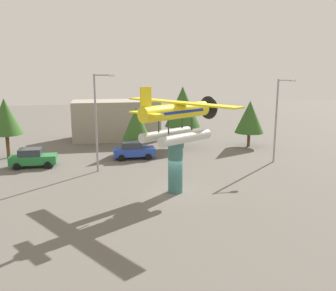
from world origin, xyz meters
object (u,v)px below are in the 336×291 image
at_px(floatplane_monument, 177,118).
at_px(streetlight_secondary, 278,115).
at_px(storefront_building, 116,120).
at_px(tree_center_back, 183,107).
at_px(streetlight_primary, 98,117).
at_px(tree_east, 136,123).
at_px(tree_west, 5,117).
at_px(tree_far_east, 250,117).
at_px(display_pedestal, 175,167).
at_px(car_mid_blue, 133,150).
at_px(car_near_green, 33,158).

relative_size(floatplane_monument, streetlight_secondary, 1.15).
xyz_separation_m(storefront_building, tree_center_back, (7.31, -6.82, 2.28)).
relative_size(streetlight_secondary, storefront_building, 0.74).
relative_size(streetlight_primary, tree_east, 1.72).
bearing_deg(tree_east, storefront_building, 101.60).
distance_m(storefront_building, tree_west, 14.36).
bearing_deg(tree_far_east, tree_west, -178.48).
xyz_separation_m(floatplane_monument, storefront_building, (-3.43, 21.93, -3.09)).
bearing_deg(tree_far_east, display_pedestal, -129.56).
relative_size(display_pedestal, car_mid_blue, 0.93).
bearing_deg(tree_far_east, tree_east, -175.87).
height_order(floatplane_monument, car_near_green, floatplane_monument).
height_order(streetlight_secondary, storefront_building, streetlight_secondary).
height_order(display_pedestal, floatplane_monument, floatplane_monument).
distance_m(car_near_green, tree_far_east, 24.20).
bearing_deg(streetlight_secondary, display_pedestal, -148.76).
distance_m(floatplane_monument, car_mid_blue, 12.03).
relative_size(car_mid_blue, tree_east, 0.84).
distance_m(car_near_green, tree_west, 6.23).
bearing_deg(streetlight_secondary, storefront_building, 134.96).
relative_size(car_near_green, car_mid_blue, 1.00).
height_order(car_near_green, tree_center_back, tree_center_back).
bearing_deg(display_pedestal, car_mid_blue, 101.02).
distance_m(display_pedestal, storefront_building, 22.26).
bearing_deg(tree_center_back, streetlight_primary, -138.64).
distance_m(streetlight_secondary, tree_center_back, 11.16).
height_order(tree_center_back, tree_far_east, tree_center_back).
distance_m(tree_west, tree_east, 13.33).
bearing_deg(streetlight_secondary, car_near_green, 174.19).
bearing_deg(tree_east, streetlight_secondary, -25.60).
bearing_deg(car_mid_blue, car_near_green, -171.14).
height_order(storefront_building, tree_west, tree_west).
relative_size(display_pedestal, tree_center_back, 0.55).
relative_size(car_mid_blue, tree_center_back, 0.59).
bearing_deg(tree_center_back, tree_east, -161.63).
relative_size(floatplane_monument, car_near_green, 2.21).
height_order(floatplane_monument, tree_center_back, floatplane_monument).
bearing_deg(streetlight_secondary, tree_center_back, 133.14).
height_order(display_pedestal, streetlight_secondary, streetlight_secondary).
bearing_deg(tree_west, car_mid_blue, -11.96).
relative_size(floatplane_monument, storefront_building, 0.84).
xyz_separation_m(car_mid_blue, tree_far_east, (13.95, 3.40, 2.65)).
xyz_separation_m(floatplane_monument, tree_center_back, (3.87, 15.11, -0.81)).
xyz_separation_m(car_near_green, tree_far_east, (23.55, 4.89, 2.65)).
bearing_deg(streetlight_primary, tree_far_east, 23.40).
height_order(display_pedestal, streetlight_primary, streetlight_primary).
relative_size(streetlight_secondary, tree_center_back, 1.14).
distance_m(car_near_green, streetlight_secondary, 23.76).
bearing_deg(tree_center_back, display_pedestal, -104.70).
relative_size(tree_west, tree_east, 1.23).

